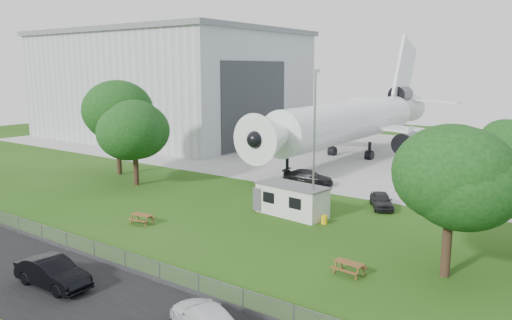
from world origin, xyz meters
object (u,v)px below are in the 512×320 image
Objects in this scene: picnic_west at (142,223)px; picnic_east at (349,274)px; site_cabin at (292,200)px; hangar at (170,84)px; car_centre_sedan at (53,273)px; airliner at (354,119)px.

picnic_west is 17.75m from picnic_east.
picnic_west is at bearing -133.23° from site_cabin.
hangar is 66.05m from picnic_east.
picnic_west is 11.97m from car_centre_sedan.
picnic_west is 0.36× the size of car_centre_sedan.
airliner is 38.65m from picnic_west.
car_centre_sedan reaches higher than picnic_east.
airliner is 49.58m from car_centre_sedan.
picnic_east is (9.28, -8.51, -1.31)m from site_cabin.
car_centre_sedan is at bearing -100.20° from site_cabin.
hangar reaches higher than picnic_east.
picnic_west is at bearing -47.26° from hangar.
car_centre_sedan is (4.88, -10.90, 0.82)m from picnic_west.
car_centre_sedan is at bearing -50.69° from hangar.
site_cabin reaches higher than picnic_east.
airliner is (35.97, -0.14, -4.14)m from hangar.
site_cabin is at bearing -12.41° from car_centre_sedan.
site_cabin is at bearing -33.79° from hangar.
site_cabin is 3.82× the size of picnic_west.
picnic_west is (-8.46, -9.00, -1.31)m from site_cabin.
airliner is 9.55× the size of car_centre_sedan.
hangar is 8.61× the size of car_centre_sedan.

